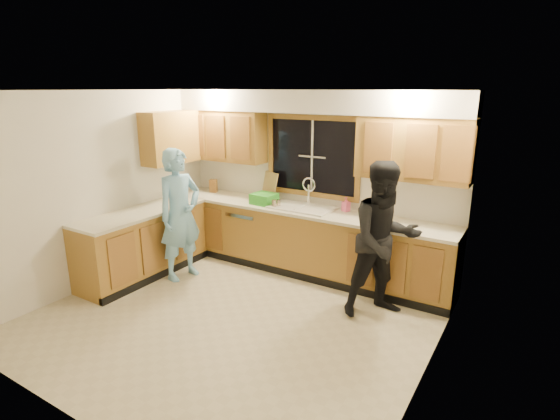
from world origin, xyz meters
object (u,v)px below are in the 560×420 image
at_px(dishwasher, 252,233).
at_px(woman, 384,241).
at_px(bowl, 381,219).
at_px(knife_block, 213,186).
at_px(stove, 109,256).
at_px(soap_bottle, 346,204).
at_px(dish_crate, 264,199).
at_px(man, 180,215).
at_px(sink, 302,212).

distance_m(dishwasher, woman, 2.35).
bearing_deg(woman, bowl, 66.95).
bearing_deg(woman, knife_block, 120.85).
distance_m(stove, soap_bottle, 3.16).
bearing_deg(knife_block, dish_crate, -33.05).
bearing_deg(man, dish_crate, -26.60).
relative_size(man, woman, 1.00).
xyz_separation_m(sink, soap_bottle, (0.57, 0.18, 0.15)).
xyz_separation_m(man, bowl, (2.42, 1.02, 0.06)).
bearing_deg(bowl, man, -157.20).
xyz_separation_m(sink, dishwasher, (-0.85, -0.01, -0.45)).
bearing_deg(dishwasher, sink, 0.99).
bearing_deg(sink, bowl, -1.03).
relative_size(sink, man, 0.48).
bearing_deg(man, stove, 156.46).
height_order(stove, man, man).
distance_m(sink, dishwasher, 0.96).
bearing_deg(stove, man, 56.88).
bearing_deg(knife_block, soap_bottle, -21.65).
bearing_deg(bowl, dishwasher, 179.83).
bearing_deg(knife_block, man, -94.95).
distance_m(man, knife_block, 1.22).
bearing_deg(dishwasher, soap_bottle, 7.97).
xyz_separation_m(stove, bowl, (2.93, 1.80, 0.50)).
relative_size(man, soap_bottle, 9.18).
height_order(stove, bowl, bowl).
xyz_separation_m(woman, knife_block, (-3.05, 0.72, 0.13)).
bearing_deg(stove, woman, 21.06).
distance_m(dish_crate, soap_bottle, 1.18).
height_order(dishwasher, stove, stove).
distance_m(dishwasher, man, 1.21).
xyz_separation_m(stove, dish_crate, (1.22, 1.75, 0.54)).
distance_m(sink, stove, 2.60).
height_order(man, bowl, man).
height_order(sink, dishwasher, sink).
bearing_deg(dishwasher, stove, -117.69).
height_order(dishwasher, dish_crate, dish_crate).
distance_m(knife_block, dish_crate, 1.11).
relative_size(man, bowl, 7.40).
relative_size(sink, dish_crate, 2.68).
distance_m(man, bowl, 2.62).
xyz_separation_m(knife_block, bowl, (2.80, -0.14, -0.07)).
relative_size(stove, soap_bottle, 4.65).
distance_m(man, woman, 2.70).
bearing_deg(sink, stove, -134.61).
relative_size(stove, man, 0.51).
bearing_deg(dish_crate, soap_bottle, 12.45).
height_order(stove, soap_bottle, soap_bottle).
distance_m(sink, knife_block, 1.68).
bearing_deg(woman, sink, 110.48).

